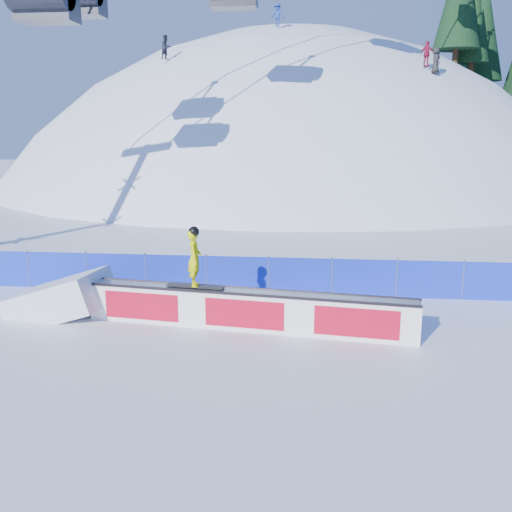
# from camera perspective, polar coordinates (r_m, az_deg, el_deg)

# --- Properties ---
(ground) EXTENTS (160.00, 160.00, 0.00)m
(ground) POSITION_cam_1_polar(r_m,az_deg,el_deg) (14.17, -4.36, -8.80)
(ground) COLOR white
(ground) RESTS_ON ground
(snow_hill) EXTENTS (64.00, 64.00, 64.00)m
(snow_hill) POSITION_cam_1_polar(r_m,az_deg,el_deg) (59.70, 3.20, -10.21)
(snow_hill) COLOR white
(snow_hill) RESTS_ON ground
(safety_fence) EXTENTS (22.05, 0.05, 1.30)m
(safety_fence) POSITION_cam_1_polar(r_m,az_deg,el_deg) (18.22, -1.88, -1.89)
(safety_fence) COLOR #142FCE
(safety_fence) RESTS_ON ground
(rail_box) EXTENTS (8.81, 1.78, 1.06)m
(rail_box) POSITION_cam_1_polar(r_m,az_deg,el_deg) (15.01, -0.93, -5.41)
(rail_box) COLOR white
(rail_box) RESTS_ON ground
(snow_ramp) EXTENTS (3.09, 2.17, 1.80)m
(snow_ramp) POSITION_cam_1_polar(r_m,az_deg,el_deg) (17.33, -18.92, -5.43)
(snow_ramp) COLOR white
(snow_ramp) RESTS_ON ground
(snowboarder) EXTENTS (1.58, 0.60, 1.63)m
(snowboarder) POSITION_cam_1_polar(r_m,az_deg,el_deg) (15.06, -6.17, -0.14)
(snowboarder) COLOR black
(snowboarder) RESTS_ON rail_box
(distant_skiers) EXTENTS (19.38, 6.43, 5.67)m
(distant_skiers) POSITION_cam_1_polar(r_m,az_deg,el_deg) (43.37, 5.30, 20.74)
(distant_skiers) COLOR black
(distant_skiers) RESTS_ON ground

